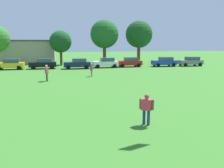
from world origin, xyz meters
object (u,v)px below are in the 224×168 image
Objects in this scene: tree_center at (61,42)px; tree_far_right at (139,35)px; adult_bystander at (147,107)px; parked_car_yellow_0 at (10,64)px; bystander_midfield at (47,72)px; parked_car_red_4 at (130,62)px; parked_car_white_3 at (106,63)px; parked_car_blue_5 at (164,62)px; parked_car_navy_2 at (78,63)px; bystander_near_trees at (92,69)px; parked_car_gray_6 at (191,61)px; tree_right at (104,34)px; parked_car_black_1 at (43,63)px.

tree_far_right is at bearing 3.97° from tree_center.
parked_car_yellow_0 is at bearing 148.33° from adult_bystander.
tree_center is 16.15m from tree_far_right.
parked_car_red_4 is at bearing 126.03° from bystander_midfield.
parked_car_white_3 and parked_car_blue_5 have the same top height.
tree_center reaches higher than parked_car_red_4.
bystander_midfield is at bearing -95.02° from tree_center.
parked_car_yellow_0 and parked_car_navy_2 have the same top height.
adult_bystander is 18.34m from bystander_near_trees.
tree_right is at bearing -26.51° from parked_car_gray_6.
parked_car_navy_2 reaches higher than adult_bystander.
tree_right reaches higher than bystander_midfield.
parked_car_gray_6 is (15.74, -0.59, 0.00)m from parked_car_white_3.
bystander_midfield is at bearing -117.53° from tree_right.
tree_center is at bearing -18.16° from parked_car_gray_6.
bystander_near_trees is 0.18× the size of tree_far_right.
parked_car_navy_2 is at bearing 174.07° from parked_car_yellow_0.
bystander_midfield is (-5.73, 15.74, 0.11)m from adult_bystander.
tree_center is (-18.07, 7.30, 3.53)m from parked_car_blue_5.
tree_center reaches higher than parked_car_black_1.
parked_car_navy_2 and parked_car_red_4 have the same top height.
bystander_near_trees is at bearing 127.13° from adult_bystander.
tree_far_right is (8.65, 8.11, 5.02)m from parked_car_white_3.
bystander_near_trees is at bearing 121.57° from parked_car_black_1.
tree_right is (16.39, 6.40, 4.96)m from parked_car_yellow_0.
parked_car_red_4 reaches higher than adult_bystander.
bystander_midfield is 0.42× the size of parked_car_black_1.
adult_bystander is 0.38× the size of parked_car_navy_2.
parked_car_navy_2 and parked_car_white_3 have the same top height.
parked_car_blue_5 and parked_car_gray_6 have the same top height.
tree_right is at bearing -62.80° from parked_car_red_4.
parked_car_blue_5 is (6.32, -0.62, 0.00)m from parked_car_red_4.
tree_center reaches higher than adult_bystander.
tree_far_right is at bearing -136.83° from parked_car_white_3.
tree_right is (5.91, 7.49, 4.96)m from parked_car_navy_2.
tree_far_right is (13.50, 8.86, 5.02)m from parked_car_navy_2.
parked_car_white_3 is at bearing -43.46° from tree_center.
tree_far_right is (7.59, 1.38, 0.06)m from tree_right.
parked_car_gray_6 is at bearing 177.86° from parked_car_white_3.
parked_car_red_4 and parked_car_blue_5 have the same top height.
parked_car_black_1 and parked_car_gray_6 have the same top height.
bystander_midfield is 23.43m from parked_car_blue_5.
bystander_midfield is 15.73m from parked_car_white_3.
parked_car_navy_2 is at bearing -146.71° from tree_far_right.
parked_car_black_1 is 5.57m from parked_car_navy_2.
parked_car_blue_5 is at bearing 174.43° from parked_car_red_4.
parked_car_yellow_0 is 1.00× the size of parked_car_blue_5.
adult_bystander reaches higher than bystander_near_trees.
parked_car_white_3 is 0.66× the size of tree_center.
parked_car_white_3 is at bearing 4.20° from parked_car_red_4.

